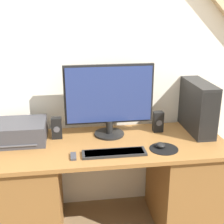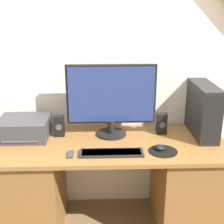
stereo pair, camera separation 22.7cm
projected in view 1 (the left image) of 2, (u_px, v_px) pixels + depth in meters
wall_back at (103, 56)px, 2.52m from camera, size 6.40×0.13×2.70m
desk at (109, 185)px, 2.47m from camera, size 1.77×0.69×0.76m
monitor at (109, 98)px, 2.40m from camera, size 0.69×0.24×0.57m
keyboard at (114, 153)px, 2.18m from camera, size 0.45×0.12×0.02m
mousepad at (164, 149)px, 2.25m from camera, size 0.21×0.21×0.00m
mouse at (161, 145)px, 2.27m from camera, size 0.07×0.07×0.04m
computer_tower at (198, 107)px, 2.51m from camera, size 0.15×0.46×0.41m
printer at (21, 132)px, 2.36m from camera, size 0.38×0.33×0.15m
speaker_left at (57, 128)px, 2.41m from camera, size 0.08×0.07×0.17m
speaker_right at (158, 122)px, 2.54m from camera, size 0.08×0.07×0.17m
remote_control at (73, 156)px, 2.13m from camera, size 0.04×0.10×0.02m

